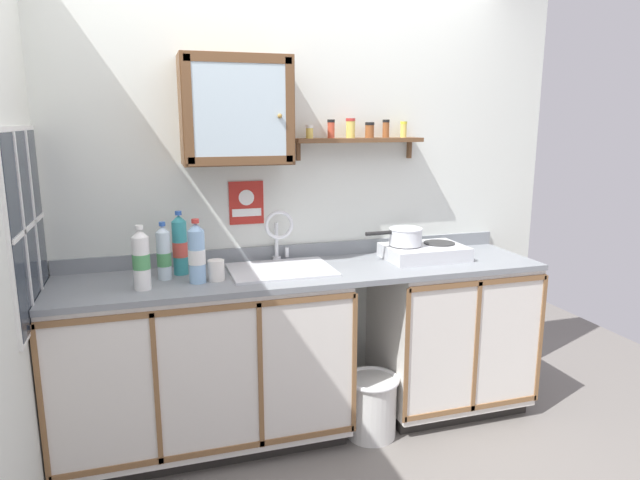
% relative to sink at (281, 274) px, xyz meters
% --- Properties ---
extents(floor, '(5.65, 5.65, 0.00)m').
position_rel_sink_xyz_m(floor, '(0.14, -0.46, -0.91)').
color(floor, slate).
rests_on(floor, ground).
extents(back_wall, '(3.25, 0.07, 2.58)m').
position_rel_sink_xyz_m(back_wall, '(0.14, 0.27, 0.39)').
color(back_wall, silver).
rests_on(back_wall, ground).
extents(lower_cabinet_run, '(1.49, 0.58, 0.90)m').
position_rel_sink_xyz_m(lower_cabinet_run, '(-0.43, -0.04, -0.45)').
color(lower_cabinet_run, black).
rests_on(lower_cabinet_run, ground).
extents(lower_cabinet_run_right, '(0.87, 0.58, 0.90)m').
position_rel_sink_xyz_m(lower_cabinet_run_right, '(1.02, -0.04, -0.45)').
color(lower_cabinet_run_right, black).
rests_on(lower_cabinet_run_right, ground).
extents(countertop, '(2.61, 0.61, 0.03)m').
position_rel_sink_xyz_m(countertop, '(0.14, -0.04, 0.01)').
color(countertop, gray).
rests_on(countertop, lower_cabinet_run).
extents(backsplash, '(2.61, 0.02, 0.08)m').
position_rel_sink_xyz_m(backsplash, '(0.14, 0.24, 0.07)').
color(backsplash, gray).
rests_on(backsplash, countertop).
extents(sink, '(0.54, 0.45, 0.43)m').
position_rel_sink_xyz_m(sink, '(0.00, 0.00, 0.00)').
color(sink, silver).
rests_on(sink, countertop).
extents(hot_plate_stove, '(0.46, 0.32, 0.08)m').
position_rel_sink_xyz_m(hot_plate_stove, '(0.85, -0.00, 0.07)').
color(hot_plate_stove, silver).
rests_on(hot_plate_stove, countertop).
extents(saucepan, '(0.35, 0.19, 0.10)m').
position_rel_sink_xyz_m(saucepan, '(0.74, 0.02, 0.16)').
color(saucepan, silver).
rests_on(saucepan, hot_plate_stove).
extents(bottle_detergent_teal_0, '(0.08, 0.08, 0.33)m').
position_rel_sink_xyz_m(bottle_detergent_teal_0, '(-0.52, 0.07, 0.18)').
color(bottle_detergent_teal_0, teal).
rests_on(bottle_detergent_teal_0, countertop).
extents(bottle_water_blue_1, '(0.08, 0.08, 0.32)m').
position_rel_sink_xyz_m(bottle_water_blue_1, '(-0.45, -0.11, 0.17)').
color(bottle_water_blue_1, '#8CB7E0').
rests_on(bottle_water_blue_1, countertop).
extents(bottle_water_clear_2, '(0.07, 0.07, 0.29)m').
position_rel_sink_xyz_m(bottle_water_clear_2, '(-0.60, -0.00, 0.16)').
color(bottle_water_clear_2, silver).
rests_on(bottle_water_clear_2, countertop).
extents(bottle_opaque_white_3, '(0.08, 0.08, 0.31)m').
position_rel_sink_xyz_m(bottle_opaque_white_3, '(-0.71, -0.16, 0.17)').
color(bottle_opaque_white_3, white).
rests_on(bottle_opaque_white_3, countertop).
extents(mug, '(0.09, 0.12, 0.10)m').
position_rel_sink_xyz_m(mug, '(-0.35, -0.10, 0.08)').
color(mug, white).
rests_on(mug, countertop).
extents(wall_cabinet, '(0.56, 0.30, 0.55)m').
position_rel_sink_xyz_m(wall_cabinet, '(-0.20, 0.11, 0.86)').
color(wall_cabinet, brown).
extents(spice_shelf, '(0.75, 0.14, 0.23)m').
position_rel_sink_xyz_m(spice_shelf, '(0.51, 0.18, 0.72)').
color(spice_shelf, brown).
extents(warning_sign, '(0.19, 0.01, 0.24)m').
position_rel_sink_xyz_m(warning_sign, '(-0.13, 0.24, 0.36)').
color(warning_sign, '#B2261E').
extents(window, '(0.03, 0.75, 0.87)m').
position_rel_sink_xyz_m(window, '(-1.18, -0.14, 0.35)').
color(window, '#262D38').
extents(trash_bin, '(0.30, 0.30, 0.35)m').
position_rel_sink_xyz_m(trash_bin, '(0.45, -0.22, -0.73)').
color(trash_bin, silver).
rests_on(trash_bin, ground).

